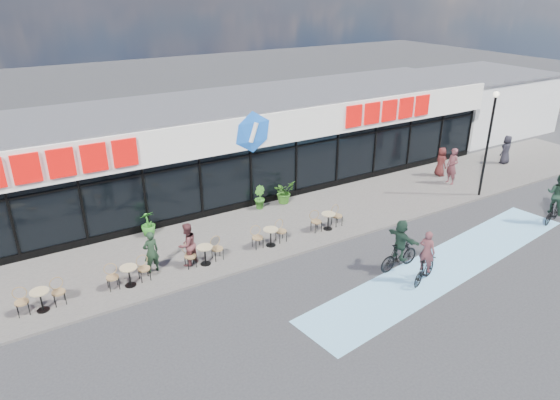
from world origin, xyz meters
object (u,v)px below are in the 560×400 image
cyclist_a (400,248)px  pedestrian_b (441,162)px  patron_left (151,252)px  pedestrian_c (506,150)px  potted_plant_left (148,223)px  pedestrian_a (452,166)px  patron_right (187,244)px  lamp_post (489,136)px  cyclist_b (556,201)px  potted_plant_mid (284,192)px  potted_plant_right (259,197)px

cyclist_a → pedestrian_b: bearing=34.8°
patron_left → pedestrian_b: (16.71, 1.67, -0.01)m
cyclist_a → pedestrian_c: bearing=22.2°
potted_plant_left → pedestrian_a: size_ratio=0.56×
patron_right → lamp_post: bearing=151.9°
patron_left → pedestrian_c: bearing=175.3°
patron_left → cyclist_b: size_ratio=0.71×
potted_plant_mid → potted_plant_right: 1.33m
potted_plant_left → pedestrian_c: size_ratio=0.64×
patron_right → cyclist_b: cyclist_b is taller
lamp_post → cyclist_a: (-8.29, -3.04, -2.29)m
patron_right → pedestrian_b: 15.51m
potted_plant_right → patron_right: patron_right is taller
potted_plant_mid → potted_plant_right: potted_plant_mid is taller
potted_plant_mid → pedestrian_a: size_ratio=0.58×
lamp_post → cyclist_a: lamp_post is taller
lamp_post → potted_plant_left: bearing=164.7°
potted_plant_right → pedestrian_b: bearing=-6.9°
pedestrian_b → lamp_post: bearing=-173.9°
patron_left → pedestrian_c: size_ratio=0.97×
lamp_post → potted_plant_left: (-15.56, 4.24, -2.54)m
pedestrian_b → cyclist_a: bearing=138.3°
patron_left → patron_right: size_ratio=0.97×
pedestrian_a → cyclist_b: size_ratio=0.84×
pedestrian_c → cyclist_b: size_ratio=0.73×
pedestrian_a → pedestrian_c: size_ratio=1.15×
potted_plant_right → pedestrian_c: bearing=-6.6°
patron_right → cyclist_b: (15.40, -4.75, 0.07)m
potted_plant_mid → pedestrian_b: (9.30, -1.24, 0.25)m
patron_right → pedestrian_c: patron_right is taller
patron_left → pedestrian_a: size_ratio=0.85×
potted_plant_right → potted_plant_left: bearing=-179.7°
patron_left → cyclist_a: 9.14m
pedestrian_a → pedestrian_c: bearing=99.8°
lamp_post → cyclist_a: bearing=-159.9°
potted_plant_mid → pedestrian_a: bearing=-14.9°
pedestrian_b → patron_right: bearing=110.4°
potted_plant_right → cyclist_b: bearing=-36.5°
lamp_post → cyclist_b: lamp_post is taller
potted_plant_mid → cyclist_b: (9.31, -7.84, 0.36)m
potted_plant_mid → cyclist_b: size_ratio=0.48×
potted_plant_right → cyclist_b: (10.64, -7.89, 0.38)m
pedestrian_b → cyclist_b: cyclist_b is taller
potted_plant_right → pedestrian_c: size_ratio=0.64×
lamp_post → potted_plant_mid: (-8.91, 4.22, -2.53)m
potted_plant_mid → potted_plant_right: (-1.33, 0.05, -0.01)m
patron_left → pedestrian_a: (16.29, 0.54, 0.15)m
cyclist_a → potted_plant_mid: bearing=94.9°
potted_plant_mid → patron_left: bearing=-158.6°
pedestrian_a → cyclist_b: cyclist_b is taller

